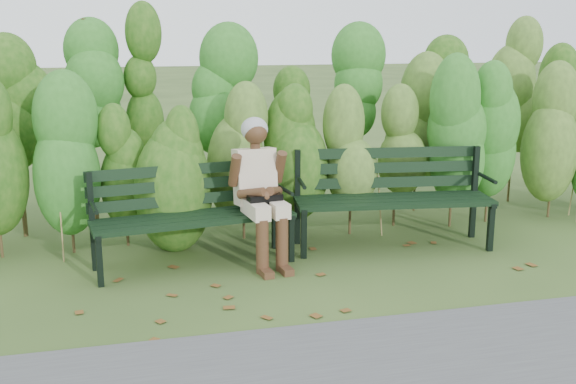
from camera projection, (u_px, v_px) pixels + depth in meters
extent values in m
plane|color=#33491F|center=(297.00, 281.00, 6.09)|extent=(80.00, 80.00, 0.00)
cylinder|color=#47381E|center=(58.00, 216.00, 6.73)|extent=(0.03, 0.03, 0.80)
ellipsoid|color=#2D6E22|center=(52.00, 153.00, 6.58)|extent=(0.64, 0.64, 1.44)
cylinder|color=#47381E|center=(121.00, 213.00, 6.87)|extent=(0.03, 0.03, 0.80)
ellipsoid|color=#2D6E22|center=(117.00, 151.00, 6.72)|extent=(0.64, 0.64, 1.44)
cylinder|color=#47381E|center=(181.00, 209.00, 7.01)|extent=(0.03, 0.03, 0.80)
ellipsoid|color=#2D6E22|center=(179.00, 148.00, 6.86)|extent=(0.64, 0.64, 1.44)
cylinder|color=#47381E|center=(239.00, 205.00, 7.15)|extent=(0.03, 0.03, 0.80)
ellipsoid|color=#2D6E22|center=(238.00, 146.00, 7.01)|extent=(0.64, 0.64, 1.44)
cylinder|color=#47381E|center=(294.00, 202.00, 7.30)|extent=(0.03, 0.03, 0.80)
ellipsoid|color=#2D6E22|center=(295.00, 144.00, 7.15)|extent=(0.64, 0.64, 1.44)
cylinder|color=#47381E|center=(348.00, 199.00, 7.44)|extent=(0.03, 0.03, 0.80)
ellipsoid|color=#2D6E22|center=(349.00, 142.00, 7.29)|extent=(0.64, 0.64, 1.44)
cylinder|color=#47381E|center=(400.00, 196.00, 7.58)|extent=(0.03, 0.03, 0.80)
ellipsoid|color=#2D6E22|center=(402.00, 140.00, 7.43)|extent=(0.64, 0.64, 1.44)
cylinder|color=#47381E|center=(449.00, 193.00, 7.72)|extent=(0.03, 0.03, 0.80)
ellipsoid|color=#2D6E22|center=(452.00, 137.00, 7.57)|extent=(0.64, 0.64, 1.44)
cylinder|color=#47381E|center=(497.00, 190.00, 7.86)|extent=(0.03, 0.03, 0.80)
ellipsoid|color=#2D6E22|center=(501.00, 136.00, 7.72)|extent=(0.64, 0.64, 1.44)
cylinder|color=#47381E|center=(543.00, 187.00, 8.01)|extent=(0.03, 0.03, 0.80)
ellipsoid|color=#2D6E22|center=(548.00, 134.00, 7.86)|extent=(0.64, 0.64, 1.44)
cylinder|color=#47381E|center=(13.00, 183.00, 7.51)|extent=(0.04, 0.04, 1.10)
ellipsoid|color=#1E4D12|center=(5.00, 104.00, 7.31)|extent=(0.70, 0.70, 1.98)
cylinder|color=#47381E|center=(84.00, 180.00, 7.69)|extent=(0.04, 0.04, 1.10)
ellipsoid|color=#1E4D12|center=(79.00, 103.00, 7.49)|extent=(0.70, 0.70, 1.98)
cylinder|color=#47381E|center=(153.00, 177.00, 7.87)|extent=(0.04, 0.04, 1.10)
ellipsoid|color=#1E4D12|center=(149.00, 101.00, 7.66)|extent=(0.70, 0.70, 1.98)
cylinder|color=#47381E|center=(218.00, 173.00, 8.05)|extent=(0.04, 0.04, 1.10)
ellipsoid|color=#1E4D12|center=(216.00, 100.00, 7.84)|extent=(0.70, 0.70, 1.98)
cylinder|color=#47381E|center=(280.00, 170.00, 8.22)|extent=(0.04, 0.04, 1.10)
ellipsoid|color=#1E4D12|center=(280.00, 98.00, 8.02)|extent=(0.70, 0.70, 1.98)
cylinder|color=#47381E|center=(340.00, 167.00, 8.40)|extent=(0.04, 0.04, 1.10)
ellipsoid|color=#1E4D12|center=(342.00, 97.00, 8.20)|extent=(0.70, 0.70, 1.98)
cylinder|color=#47381E|center=(398.00, 165.00, 8.58)|extent=(0.04, 0.04, 1.10)
ellipsoid|color=#1E4D12|center=(400.00, 95.00, 8.38)|extent=(0.70, 0.70, 1.98)
cylinder|color=#47381E|center=(453.00, 162.00, 8.76)|extent=(0.04, 0.04, 1.10)
ellipsoid|color=#1E4D12|center=(457.00, 94.00, 8.55)|extent=(0.70, 0.70, 1.98)
cylinder|color=#47381E|center=(505.00, 159.00, 8.94)|extent=(0.04, 0.04, 1.10)
ellipsoid|color=#1E4D12|center=(510.00, 93.00, 8.73)|extent=(0.70, 0.70, 1.98)
cylinder|color=#47381E|center=(556.00, 157.00, 9.11)|extent=(0.04, 0.04, 1.10)
ellipsoid|color=#1E4D12|center=(562.00, 91.00, 8.91)|extent=(0.70, 0.70, 1.98)
cube|color=brown|center=(181.00, 285.00, 5.99)|extent=(0.08, 0.10, 0.01)
cube|color=brown|center=(273.00, 316.00, 5.33)|extent=(0.10, 0.09, 0.01)
cube|color=brown|center=(436.00, 316.00, 5.33)|extent=(0.11, 0.11, 0.01)
cube|color=brown|center=(154.00, 333.00, 5.03)|extent=(0.11, 0.11, 0.01)
cube|color=brown|center=(317.00, 336.00, 4.98)|extent=(0.11, 0.10, 0.01)
cube|color=brown|center=(503.00, 256.00, 6.77)|extent=(0.11, 0.11, 0.01)
cube|color=brown|center=(239.00, 340.00, 4.92)|extent=(0.11, 0.09, 0.01)
cube|color=brown|center=(320.00, 246.00, 7.07)|extent=(0.11, 0.10, 0.01)
cube|color=brown|center=(425.00, 251.00, 6.93)|extent=(0.11, 0.11, 0.01)
cube|color=brown|center=(235.00, 274.00, 6.25)|extent=(0.11, 0.11, 0.01)
cube|color=brown|center=(175.00, 296.00, 5.75)|extent=(0.11, 0.09, 0.01)
cube|color=brown|center=(101.00, 281.00, 6.08)|extent=(0.11, 0.11, 0.01)
cube|color=brown|center=(434.00, 297.00, 5.73)|extent=(0.09, 0.10, 0.01)
cube|color=brown|center=(494.00, 233.00, 7.54)|extent=(0.11, 0.11, 0.01)
cube|color=brown|center=(443.00, 246.00, 7.07)|extent=(0.10, 0.11, 0.01)
cube|color=brown|center=(396.00, 258.00, 6.72)|extent=(0.11, 0.09, 0.01)
cube|color=brown|center=(195.00, 260.00, 6.66)|extent=(0.10, 0.09, 0.01)
cube|color=brown|center=(271.00, 306.00, 5.53)|extent=(0.09, 0.07, 0.01)
cube|color=brown|center=(374.00, 285.00, 5.98)|extent=(0.11, 0.11, 0.01)
cube|color=brown|center=(200.00, 270.00, 6.36)|extent=(0.10, 0.09, 0.01)
cube|color=brown|center=(271.00, 275.00, 6.23)|extent=(0.08, 0.10, 0.01)
cube|color=black|center=(199.00, 224.00, 6.19)|extent=(1.90, 0.38, 0.04)
cube|color=black|center=(196.00, 220.00, 6.31)|extent=(1.90, 0.38, 0.04)
cube|color=black|center=(192.00, 217.00, 6.43)|extent=(1.90, 0.38, 0.04)
cube|color=black|center=(189.00, 214.00, 6.55)|extent=(1.90, 0.38, 0.04)
cube|color=black|center=(186.00, 200.00, 6.61)|extent=(1.89, 0.32, 0.11)
cube|color=black|center=(185.00, 185.00, 6.59)|extent=(1.89, 0.32, 0.11)
cube|color=black|center=(184.00, 170.00, 6.57)|extent=(1.89, 0.32, 0.11)
cube|color=black|center=(99.00, 261.00, 5.91)|extent=(0.06, 0.06, 0.48)
cube|color=black|center=(92.00, 222.00, 6.26)|extent=(0.06, 0.06, 0.95)
cube|color=black|center=(95.00, 231.00, 6.05)|extent=(0.12, 0.53, 0.04)
cylinder|color=black|center=(94.00, 207.00, 5.95)|extent=(0.09, 0.40, 0.04)
cube|color=black|center=(291.00, 238.00, 6.56)|extent=(0.06, 0.06, 0.48)
cube|color=black|center=(275.00, 204.00, 6.92)|extent=(0.06, 0.06, 0.95)
cube|color=black|center=(283.00, 212.00, 6.70)|extent=(0.12, 0.53, 0.04)
cylinder|color=black|center=(285.00, 190.00, 6.60)|extent=(0.09, 0.40, 0.04)
cube|color=black|center=(399.00, 206.00, 6.72)|extent=(2.02, 0.37, 0.04)
cube|color=black|center=(396.00, 202.00, 6.86)|extent=(2.02, 0.37, 0.04)
cube|color=black|center=(392.00, 199.00, 6.99)|extent=(2.02, 0.37, 0.04)
cube|color=black|center=(388.00, 196.00, 7.13)|extent=(2.02, 0.37, 0.04)
cube|color=black|center=(386.00, 182.00, 7.20)|extent=(2.02, 0.31, 0.12)
cube|color=black|center=(386.00, 168.00, 7.18)|extent=(2.02, 0.31, 0.12)
cube|color=black|center=(386.00, 153.00, 7.16)|extent=(2.02, 0.31, 0.12)
cube|color=black|center=(304.00, 234.00, 6.66)|extent=(0.06, 0.06, 0.51)
cube|color=black|center=(297.00, 197.00, 7.07)|extent=(0.06, 0.06, 1.01)
cube|color=black|center=(301.00, 206.00, 6.82)|extent=(0.12, 0.56, 0.04)
cylinder|color=black|center=(302.00, 183.00, 6.71)|extent=(0.09, 0.42, 0.04)
cube|color=black|center=(491.00, 227.00, 6.88)|extent=(0.06, 0.06, 0.51)
cube|color=black|center=(474.00, 192.00, 7.29)|extent=(0.06, 0.06, 1.01)
cube|color=black|center=(484.00, 200.00, 7.04)|extent=(0.12, 0.56, 0.04)
cylinder|color=black|center=(487.00, 178.00, 6.93)|extent=(0.09, 0.42, 0.04)
cube|color=beige|center=(255.00, 209.00, 6.34)|extent=(0.21, 0.47, 0.14)
cube|color=beige|center=(275.00, 207.00, 6.41)|extent=(0.21, 0.47, 0.14)
cylinder|color=#4B2D1A|center=(262.00, 246.00, 6.24)|extent=(0.14, 0.14, 0.52)
cylinder|color=#4B2D1A|center=(282.00, 244.00, 6.31)|extent=(0.14, 0.14, 0.52)
cube|color=#4B2D1A|center=(266.00, 273.00, 6.21)|extent=(0.13, 0.23, 0.07)
cube|color=#4B2D1A|center=(285.00, 270.00, 6.28)|extent=(0.13, 0.23, 0.07)
cube|color=beige|center=(255.00, 176.00, 6.58)|extent=(0.43, 0.32, 0.56)
cylinder|color=#4B2D1A|center=(255.00, 147.00, 6.49)|extent=(0.10, 0.10, 0.11)
sphere|color=#4B2D1A|center=(255.00, 132.00, 6.45)|extent=(0.23, 0.23, 0.23)
ellipsoid|color=gray|center=(254.00, 129.00, 6.47)|extent=(0.26, 0.25, 0.24)
cylinder|color=#4B2D1A|center=(235.00, 170.00, 6.40)|extent=(0.13, 0.24, 0.34)
cylinder|color=#4B2D1A|center=(280.00, 167.00, 6.56)|extent=(0.13, 0.24, 0.34)
cylinder|color=#4B2D1A|center=(251.00, 193.00, 6.35)|extent=(0.27, 0.27, 0.14)
cylinder|color=#4B2D1A|center=(274.00, 191.00, 6.44)|extent=(0.22, 0.30, 0.14)
sphere|color=#4B2D1A|center=(265.00, 196.00, 6.34)|extent=(0.12, 0.12, 0.12)
cube|color=black|center=(265.00, 203.00, 6.37)|extent=(0.34, 0.17, 0.17)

